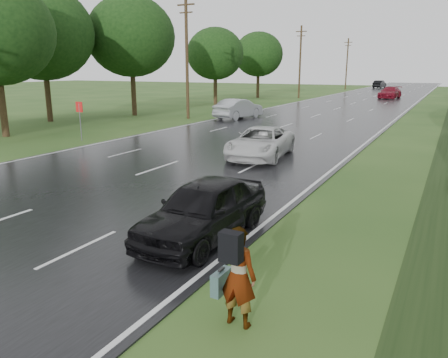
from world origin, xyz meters
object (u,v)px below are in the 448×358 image
Objects in this scene: white_pickup at (261,142)px; silver_sedan at (239,109)px; road_sign at (80,113)px; pedestrian at (237,275)px; dark_sedan at (204,209)px.

white_pickup is 16.72m from silver_sedan.
pedestrian is (16.68, -13.03, -0.73)m from road_sign.
silver_sedan is (-8.22, 14.56, 0.11)m from white_pickup.
road_sign is 21.18m from pedestrian.
white_pickup is 1.02× the size of silver_sedan.
road_sign is 0.46× the size of silver_sedan.
road_sign reaches higher than pedestrian.
pedestrian is 3.87m from dark_sedan.
pedestrian is at bearing -75.10° from white_pickup.
white_pickup is at bearing -66.78° from pedestrian.
silver_sedan is at bearing -62.43° from pedestrian.
road_sign is at bearing 174.34° from white_pickup.
white_pickup is 1.17× the size of dark_sedan.
road_sign is 0.52× the size of dark_sedan.
road_sign is 17.45m from dark_sedan.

